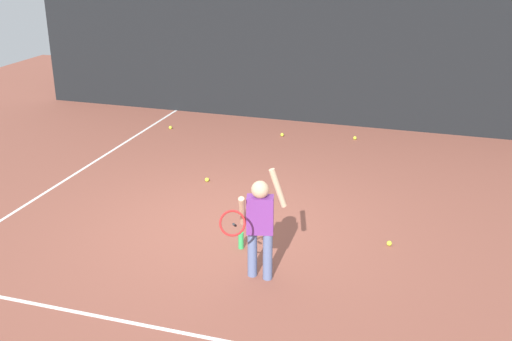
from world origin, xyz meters
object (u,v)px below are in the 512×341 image
tennis_ball_2 (282,135)px  tennis_ball_4 (355,138)px  tennis_player (259,221)px  tennis_ball_3 (207,180)px  water_bottle (241,240)px  tennis_ball_5 (170,127)px  tennis_ball_0 (389,243)px

tennis_ball_2 → tennis_ball_4: bearing=9.0°
tennis_player → tennis_ball_2: (-1.12, 5.19, -0.69)m
tennis_ball_3 → tennis_ball_4: bearing=55.7°
tennis_ball_2 → water_bottle: bearing=-81.4°
tennis_ball_3 → tennis_ball_4: (1.94, 2.85, 0.00)m
tennis_player → tennis_ball_5: bearing=110.7°
tennis_player → tennis_ball_4: 5.46m
water_bottle → tennis_ball_2: bearing=98.6°
tennis_ball_0 → tennis_ball_2: bearing=122.1°
water_bottle → tennis_ball_4: (0.71, 4.80, -0.08)m
tennis_ball_3 → tennis_ball_4: size_ratio=1.00×
tennis_player → tennis_ball_0: bearing=28.5°
water_bottle → tennis_ball_2: size_ratio=3.33×
tennis_player → water_bottle: bearing=111.0°
tennis_ball_0 → tennis_ball_2: size_ratio=1.00×
tennis_player → tennis_ball_5: size_ratio=20.46×
tennis_ball_0 → tennis_ball_5: bearing=142.0°
tennis_player → tennis_ball_5: 6.07m
tennis_ball_4 → tennis_ball_5: 3.72m
tennis_ball_0 → tennis_ball_3: 3.30m
tennis_ball_3 → tennis_ball_5: bearing=126.0°
tennis_ball_0 → tennis_ball_5: (-4.78, 3.73, 0.00)m
water_bottle → tennis_ball_0: water_bottle is taller
water_bottle → tennis_ball_5: (-2.99, 4.36, -0.08)m
tennis_player → tennis_ball_0: tennis_player is taller
tennis_player → tennis_ball_4: (0.28, 5.41, -0.69)m
tennis_ball_2 → tennis_ball_5: bearing=-174.6°
tennis_ball_0 → tennis_ball_4: bearing=104.6°
tennis_ball_3 → tennis_ball_2: bearing=78.3°
tennis_ball_0 → tennis_ball_3: size_ratio=1.00×
tennis_player → tennis_ball_2: size_ratio=20.46×
water_bottle → tennis_ball_4: size_ratio=3.33×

